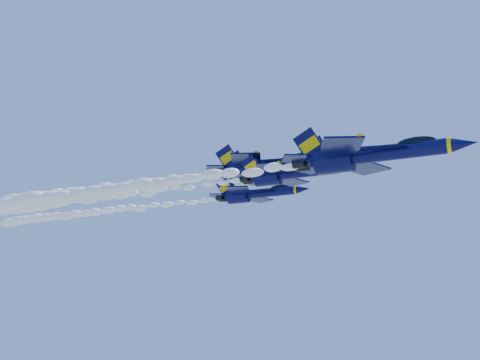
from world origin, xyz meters
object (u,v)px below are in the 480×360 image
at_px(jet_lead, 369,155).
at_px(jet_second, 290,173).
at_px(jet_third, 271,165).
at_px(jet_fourth, 256,194).

bearing_deg(jet_lead, jet_second, 140.63).
xyz_separation_m(jet_second, jet_third, (-4.80, 5.11, 2.98)).
distance_m(jet_second, jet_third, 7.62).
height_order(jet_lead, jet_second, jet_second).
height_order(jet_lead, jet_third, jet_third).
bearing_deg(jet_second, jet_lead, -39.37).
relative_size(jet_second, jet_third, 0.81).
bearing_deg(jet_second, jet_fourth, 125.09).
height_order(jet_lead, jet_fourth, jet_fourth).
relative_size(jet_lead, jet_fourth, 1.16).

